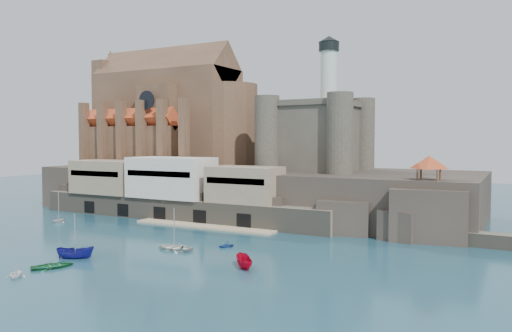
{
  "coord_description": "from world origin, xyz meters",
  "views": [
    {
      "loc": [
        55.78,
        -61.08,
        16.8
      ],
      "look_at": [
        5.89,
        32.0,
        11.17
      ],
      "focal_mm": 35.0,
      "sensor_mm": 36.0,
      "label": 1
    }
  ],
  "objects_px": {
    "church": "(171,119)",
    "castle_keep": "(317,132)",
    "boat_1": "(16,277)",
    "boat_2": "(75,258)",
    "pavilion": "(429,164)"
  },
  "relations": [
    {
      "from": "church",
      "to": "boat_2",
      "type": "height_order",
      "value": "church"
    },
    {
      "from": "castle_keep",
      "to": "boat_2",
      "type": "relative_size",
      "value": 5.46
    },
    {
      "from": "castle_keep",
      "to": "boat_1",
      "type": "relative_size",
      "value": 9.55
    },
    {
      "from": "church",
      "to": "castle_keep",
      "type": "bearing_deg",
      "value": -1.11
    },
    {
      "from": "castle_keep",
      "to": "pavilion",
      "type": "xyz_separation_m",
      "value": [
        25.92,
        -15.08,
        -5.59
      ]
    },
    {
      "from": "boat_1",
      "to": "boat_2",
      "type": "bearing_deg",
      "value": 56.15
    },
    {
      "from": "boat_1",
      "to": "boat_2",
      "type": "xyz_separation_m",
      "value": [
        -1.15,
        10.21,
        0.0
      ]
    },
    {
      "from": "pavilion",
      "to": "boat_1",
      "type": "distance_m",
      "value": 64.06
    },
    {
      "from": "castle_keep",
      "to": "church",
      "type": "bearing_deg",
      "value": 178.89
    },
    {
      "from": "church",
      "to": "boat_1",
      "type": "height_order",
      "value": "church"
    },
    {
      "from": "church",
      "to": "pavilion",
      "type": "relative_size",
      "value": 7.34
    },
    {
      "from": "boat_1",
      "to": "pavilion",
      "type": "bearing_deg",
      "value": 9.57
    },
    {
      "from": "church",
      "to": "boat_2",
      "type": "distance_m",
      "value": 62.99
    },
    {
      "from": "castle_keep",
      "to": "pavilion",
      "type": "distance_m",
      "value": 30.5
    },
    {
      "from": "pavilion",
      "to": "boat_2",
      "type": "height_order",
      "value": "pavilion"
    }
  ]
}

